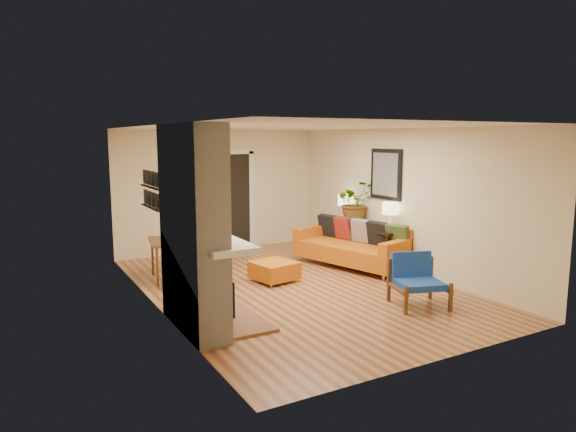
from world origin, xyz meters
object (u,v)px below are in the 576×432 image
ottoman (274,270)px  lamp_far (345,205)px  blue_chair (416,277)px  sofa (355,245)px  console_table (364,233)px  houseplant (355,202)px  lamp_near (390,213)px  dining_table (173,248)px

ottoman → lamp_far: 2.59m
blue_chair → sofa: bearing=75.0°
ottoman → console_table: bearing=9.8°
console_table → houseplant: size_ratio=2.15×
lamp_far → lamp_near: bearing=-90.0°
blue_chair → houseplant: size_ratio=1.05×
console_table → houseplant: houseplant is taller
ottoman → lamp_near: lamp_near is taller
sofa → lamp_near: (0.33, -0.59, 0.67)m
dining_table → lamp_far: size_ratio=2.96×
console_table → lamp_far: 0.82m
sofa → dining_table: sofa is taller
sofa → lamp_far: 1.11m
sofa → dining_table: (-3.32, 0.76, 0.16)m
lamp_near → houseplant: size_ratio=0.63×
lamp_near → lamp_far: 1.41m
ottoman → dining_table: dining_table is taller
sofa → console_table: sofa is taller
console_table → houseplant: bearing=91.9°
sofa → ottoman: sofa is taller
sofa → houseplant: bearing=55.0°
console_table → lamp_far: bearing=90.0°
console_table → lamp_near: (0.00, -0.75, 0.49)m
dining_table → lamp_near: bearing=-20.3°
dining_table → lamp_far: lamp_far is taller
dining_table → houseplant: 3.70m
sofa → lamp_near: lamp_near is taller
blue_chair → lamp_near: 2.08m
blue_chair → lamp_near: (0.96, 1.73, 0.66)m
ottoman → dining_table: bearing=146.0°
dining_table → lamp_far: (3.65, 0.06, 0.51)m
ottoman → blue_chair: (1.25, -2.10, 0.21)m
lamp_near → sofa: bearing=119.5°
blue_chair → lamp_near: bearing=61.1°
blue_chair → console_table: size_ratio=0.49×
ottoman → lamp_near: (2.20, -0.37, 0.87)m
ottoman → lamp_far: bearing=25.3°
console_table → lamp_near: lamp_near is taller
console_table → lamp_far: size_ratio=3.43×
dining_table → sofa: bearing=-12.9°
ottoman → console_table: (2.20, 0.38, 0.38)m
lamp_near → lamp_far: bearing=90.0°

